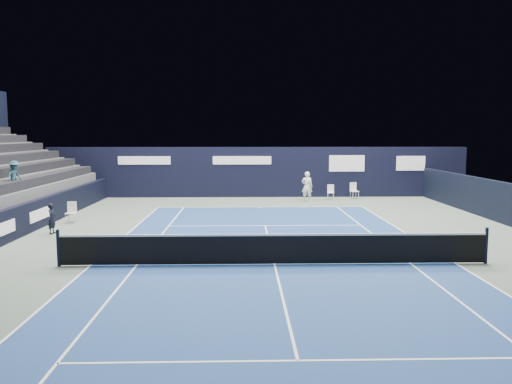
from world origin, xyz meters
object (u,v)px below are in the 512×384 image
tennis_net (275,248)px  folding_chair_back_a (331,189)px  tennis_player (307,186)px  line_judge_chair (71,211)px  folding_chair_back_b (354,189)px

tennis_net → folding_chair_back_a: bearing=74.0°
folding_chair_back_a → tennis_player: size_ratio=0.51×
folding_chair_back_a → tennis_net: (-4.34, -15.15, -0.08)m
line_judge_chair → tennis_net: tennis_net is taller
folding_chair_back_a → folding_chair_back_b: bearing=17.6°
folding_chair_back_b → folding_chair_back_a: bearing=175.3°
line_judge_chair → folding_chair_back_b: bearing=29.3°
tennis_player → folding_chair_back_b: bearing=21.0°
line_judge_chair → tennis_net: size_ratio=0.07×
folding_chair_back_a → folding_chair_back_b: (1.46, 0.24, -0.03)m
folding_chair_back_a → line_judge_chair: line_judge_chair is taller
folding_chair_back_a → tennis_player: (-1.55, -0.91, 0.28)m
tennis_net → folding_chair_back_b: bearing=69.3°
line_judge_chair → tennis_net: (8.54, -7.43, -0.02)m
folding_chair_back_a → line_judge_chair: bearing=-140.9°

